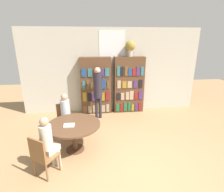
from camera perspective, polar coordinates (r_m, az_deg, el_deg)
The scene contains 12 objects.
ground_plane at distance 3.94m, azimuth 6.35°, elevation -23.34°, with size 16.00×16.00×0.00m, color #9E7A51.
wall_back at distance 6.41m, azimuth -0.03°, elevation 8.19°, with size 6.40×0.07×3.00m.
bookshelf_left at distance 6.28m, azimuth -5.28°, elevation 3.29°, with size 1.08×0.34×2.03m.
bookshelf_right at distance 6.42m, azimuth 5.51°, elevation 3.60°, with size 1.08×0.34×2.03m.
flower_vase at distance 6.24m, azimuth 5.98°, elevation 15.74°, with size 0.33×0.33×0.53m.
reading_table at distance 4.30m, azimuth -12.34°, elevation -10.17°, with size 1.25×1.25×0.71m.
chair_near_camera at distance 3.78m, azimuth -21.80°, elevation -17.44°, with size 0.55×0.55×0.87m.
chair_left_side at distance 5.20m, azimuth -15.10°, elevation -6.68°, with size 0.51×0.51×0.87m.
seated_reader_left at distance 4.95m, azimuth -14.82°, elevation -5.33°, with size 0.34×0.39×1.22m.
seated_reader_right at distance 3.78m, azimuth -20.01°, elevation -13.78°, with size 0.37×0.40×1.21m.
librarian_standing at distance 5.79m, azimuth -4.63°, elevation 2.62°, with size 0.28×0.55×1.75m.
open_book_on_table at distance 4.17m, azimuth -13.84°, elevation -9.28°, with size 0.24×0.18×0.03m.
Camera 1 is at (-0.74, -2.87, 2.59)m, focal length 28.00 mm.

